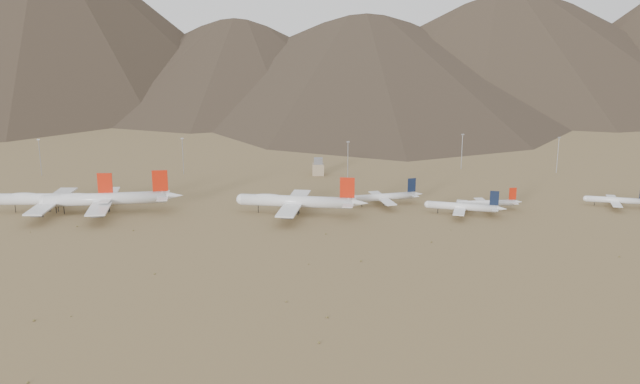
{
  "coord_description": "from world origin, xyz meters",
  "views": [
    {
      "loc": [
        30.85,
        -365.07,
        112.14
      ],
      "look_at": [
        31.15,
        30.0,
        10.75
      ],
      "focal_mm": 40.0,
      "sensor_mm": 36.0,
      "label": 1
    }
  ],
  "objects_px": {
    "control_tower": "(318,167)",
    "widebody_east": "(297,201)",
    "widebody_west": "(55,199)",
    "narrowbody_a": "(385,197)",
    "narrowbody_b": "(464,207)",
    "widebody_centre": "(106,199)"
  },
  "relations": [
    {
      "from": "control_tower",
      "to": "widebody_east",
      "type": "bearing_deg",
      "value": -96.89
    },
    {
      "from": "widebody_west",
      "to": "narrowbody_a",
      "type": "bearing_deg",
      "value": 4.42
    },
    {
      "from": "narrowbody_b",
      "to": "narrowbody_a",
      "type": "bearing_deg",
      "value": 167.84
    },
    {
      "from": "widebody_centre",
      "to": "narrowbody_a",
      "type": "distance_m",
      "value": 160.61
    },
    {
      "from": "widebody_centre",
      "to": "narrowbody_a",
      "type": "height_order",
      "value": "widebody_centre"
    },
    {
      "from": "widebody_west",
      "to": "narrowbody_b",
      "type": "distance_m",
      "value": 231.63
    },
    {
      "from": "narrowbody_a",
      "to": "widebody_centre",
      "type": "bearing_deg",
      "value": 170.83
    },
    {
      "from": "widebody_west",
      "to": "widebody_centre",
      "type": "height_order",
      "value": "widebody_centre"
    },
    {
      "from": "widebody_west",
      "to": "widebody_centre",
      "type": "relative_size",
      "value": 0.97
    },
    {
      "from": "narrowbody_a",
      "to": "narrowbody_b",
      "type": "bearing_deg",
      "value": -41.96
    },
    {
      "from": "widebody_west",
      "to": "widebody_east",
      "type": "relative_size",
      "value": 1.03
    },
    {
      "from": "widebody_east",
      "to": "narrowbody_b",
      "type": "relative_size",
      "value": 1.68
    },
    {
      "from": "narrowbody_a",
      "to": "widebody_east",
      "type": "bearing_deg",
      "value": -173.83
    },
    {
      "from": "widebody_east",
      "to": "narrowbody_a",
      "type": "relative_size",
      "value": 1.66
    },
    {
      "from": "narrowbody_b",
      "to": "widebody_centre",
      "type": "bearing_deg",
      "value": -166.67
    },
    {
      "from": "narrowbody_a",
      "to": "control_tower",
      "type": "xyz_separation_m",
      "value": [
        -39.75,
        78.95,
        0.38
      ]
    },
    {
      "from": "widebody_centre",
      "to": "narrowbody_b",
      "type": "distance_m",
      "value": 202.03
    },
    {
      "from": "control_tower",
      "to": "widebody_centre",
      "type": "bearing_deg",
      "value": -141.58
    },
    {
      "from": "widebody_west",
      "to": "narrowbody_b",
      "type": "height_order",
      "value": "widebody_west"
    },
    {
      "from": "widebody_west",
      "to": "narrowbody_b",
      "type": "relative_size",
      "value": 1.73
    },
    {
      "from": "narrowbody_a",
      "to": "narrowbody_b",
      "type": "height_order",
      "value": "narrowbody_a"
    },
    {
      "from": "widebody_west",
      "to": "narrowbody_a",
      "type": "height_order",
      "value": "widebody_west"
    }
  ]
}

